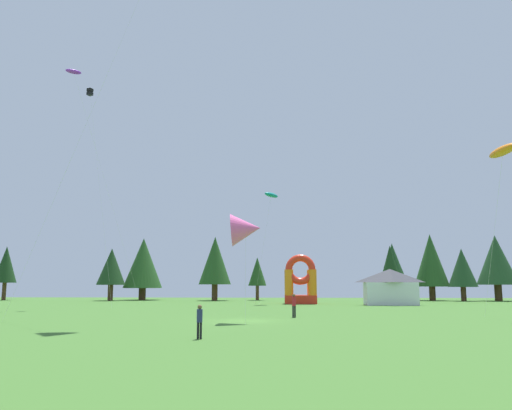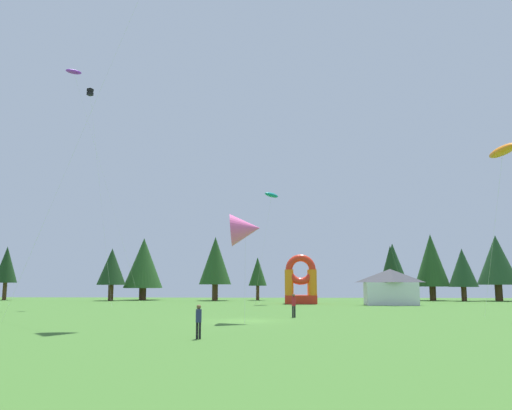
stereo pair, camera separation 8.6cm
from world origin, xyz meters
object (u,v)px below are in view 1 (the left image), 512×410
object	(u,v)px
kite_teal_parafoil	(271,195)
person_left_edge	(294,303)
person_near_camera	(200,319)
kite_orange_parafoil	(503,151)
inflatable_orange_dome	(300,285)
festival_tent	(390,287)
kite_pink_delta	(246,229)
kite_purple_parafoil	(74,73)
kite_black_box	(90,94)

from	to	relation	value
kite_teal_parafoil	person_left_edge	bearing A→B (deg)	-84.84
kite_teal_parafoil	person_near_camera	size ratio (longest dim) A/B	9.22
kite_orange_parafoil	person_near_camera	bearing A→B (deg)	-146.00
inflatable_orange_dome	festival_tent	distance (m)	11.24
kite_teal_parafoil	kite_pink_delta	bearing A→B (deg)	-91.50
person_near_camera	person_left_edge	size ratio (longest dim) A/B	0.88
kite_teal_parafoil	person_left_edge	world-z (taller)	kite_teal_parafoil
kite_pink_delta	kite_purple_parafoil	xyz separation A→B (m)	(-21.13, 19.70, 19.97)
kite_orange_parafoil	kite_pink_delta	xyz separation A→B (m)	(-18.47, -2.48, -5.84)
person_near_camera	inflatable_orange_dome	distance (m)	43.65
festival_tent	person_left_edge	bearing A→B (deg)	-116.46
kite_teal_parafoil	inflatable_orange_dome	bearing A→B (deg)	6.35
kite_black_box	kite_pink_delta	size ratio (longest dim) A/B	3.33
kite_purple_parafoil	inflatable_orange_dome	size ratio (longest dim) A/B	4.31
kite_black_box	kite_orange_parafoil	distance (m)	43.75
inflatable_orange_dome	festival_tent	bearing A→B (deg)	-19.35
kite_pink_delta	festival_tent	bearing A→B (deg)	62.24
inflatable_orange_dome	kite_purple_parafoil	bearing A→B (deg)	-153.65
kite_purple_parafoil	festival_tent	xyz separation A→B (m)	(36.22, 8.97, -24.04)
person_left_edge	kite_orange_parafoil	bearing A→B (deg)	138.59
kite_orange_parafoil	kite_pink_delta	size ratio (longest dim) A/B	1.70
person_left_edge	inflatable_orange_dome	world-z (taller)	inflatable_orange_dome
person_left_edge	inflatable_orange_dome	xyz separation A→B (m)	(1.21, 27.45, 1.28)
kite_purple_parafoil	person_near_camera	world-z (taller)	kite_purple_parafoil
festival_tent	kite_purple_parafoil	bearing A→B (deg)	-166.09
kite_teal_parafoil	person_near_camera	bearing A→B (deg)	-92.84
kite_teal_parafoil	person_near_camera	distance (m)	44.83
kite_purple_parafoil	person_left_edge	size ratio (longest dim) A/B	15.04
kite_purple_parafoil	person_left_edge	xyz separation A→B (m)	(24.41, -14.76, -25.12)
kite_pink_delta	inflatable_orange_dome	bearing A→B (deg)	82.11
kite_pink_delta	person_near_camera	distance (m)	12.13
kite_teal_parafoil	person_left_edge	distance (m)	30.06
kite_pink_delta	kite_purple_parafoil	size ratio (longest dim) A/B	0.28
person_near_camera	festival_tent	distance (m)	42.80
inflatable_orange_dome	kite_orange_parafoil	bearing A→B (deg)	-64.95
inflatable_orange_dome	kite_black_box	bearing A→B (deg)	-153.90
kite_pink_delta	festival_tent	world-z (taller)	kite_pink_delta
kite_black_box	festival_tent	xyz separation A→B (m)	(34.59, 8.03, -21.86)
inflatable_orange_dome	person_near_camera	bearing A→B (deg)	-97.61
kite_orange_parafoil	kite_purple_parafoil	xyz separation A→B (m)	(-39.60, 17.22, 14.13)
kite_black_box	festival_tent	distance (m)	41.70
inflatable_orange_dome	festival_tent	world-z (taller)	inflatable_orange_dome
kite_orange_parafoil	kite_purple_parafoil	bearing A→B (deg)	156.50
kite_pink_delta	person_left_edge	bearing A→B (deg)	56.44
person_near_camera	person_left_edge	bearing A→B (deg)	95.16
kite_pink_delta	person_left_edge	world-z (taller)	kite_pink_delta
kite_black_box	kite_pink_delta	world-z (taller)	kite_black_box
kite_teal_parafoil	person_near_camera	world-z (taller)	kite_teal_parafoil
kite_pink_delta	kite_teal_parafoil	size ratio (longest dim) A/B	0.51
kite_pink_delta	person_near_camera	xyz separation A→B (m)	(-1.29, -10.85, -5.27)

